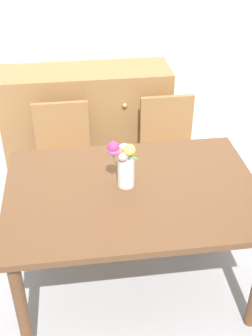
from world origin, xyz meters
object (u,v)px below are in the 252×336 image
at_px(flower_vase, 123,162).
at_px(chair_left, 64,153).
at_px(dining_table, 133,202).
at_px(dresser, 87,125).
at_px(chair_right, 168,146).

bearing_deg(flower_vase, chair_left, 114.02).
xyz_separation_m(chair_left, flower_vase, (0.36, -0.81, 0.42)).
bearing_deg(chair_left, flower_vase, 114.02).
relative_size(dining_table, dresser, 1.07).
xyz_separation_m(dining_table, dresser, (-0.20, 1.33, -0.18)).
xyz_separation_m(dining_table, flower_vase, (-0.05, 0.05, 0.26)).
distance_m(dining_table, flower_vase, 0.27).
height_order(chair_right, flower_vase, flower_vase).
relative_size(dining_table, chair_right, 1.67).
distance_m(chair_left, dresser, 0.52).
distance_m(chair_left, chair_right, 0.82).
height_order(dresser, flower_vase, flower_vase).
bearing_deg(chair_right, chair_left, 0.00).
bearing_deg(chair_left, dresser, -113.76).
bearing_deg(dining_table, chair_left, 115.66).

